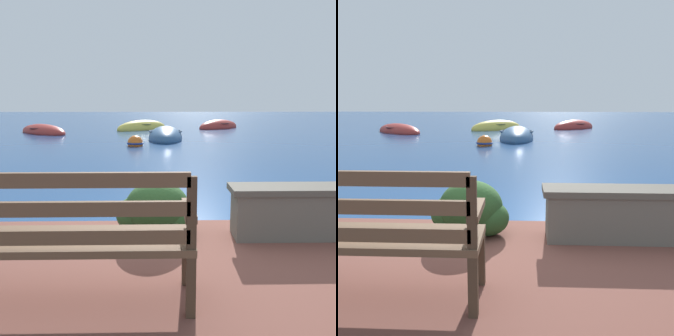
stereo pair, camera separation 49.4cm
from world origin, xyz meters
The scene contains 9 objects.
ground_plane centered at (0.00, 0.00, 0.00)m, with size 80.00×80.00×0.00m.
park_bench centered at (-0.80, -1.72, 0.71)m, with size 1.68×0.48×0.93m.
stone_wall centered at (1.40, -0.51, 0.48)m, with size 1.82×0.39×0.51m.
hedge_clump_left centered at (-0.23, -0.42, 0.46)m, with size 0.80×0.58×0.55m.
rowboat_nearest centered at (0.03, 10.39, 0.07)m, with size 1.33×3.18×0.89m.
rowboat_mid centered at (-5.48, 13.11, 0.06)m, with size 3.09×3.02×0.72m.
rowboat_far centered at (-1.07, 14.90, 0.07)m, with size 2.89×2.62×0.85m.
rowboat_outer centered at (2.92, 15.72, 0.07)m, with size 2.77×2.63×0.80m.
mooring_buoy centered at (-1.00, 8.43, 0.09)m, with size 0.57×0.57×0.52m.
Camera 2 is at (0.30, -4.01, 1.57)m, focal length 40.00 mm.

